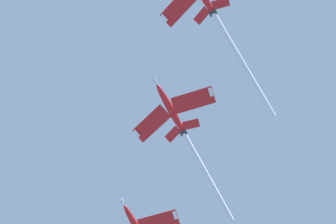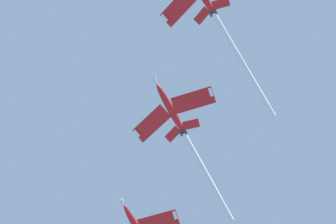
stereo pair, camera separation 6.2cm
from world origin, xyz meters
name	(u,v)px [view 1 (the left image)]	position (x,y,z in m)	size (l,w,h in m)	color
jet_lead	(215,17)	(-23.60, -22.10, 110.31)	(32.58, 19.44, 19.36)	red
jet_second	(182,129)	(-32.05, -43.54, 101.79)	(29.74, 19.37, 17.28)	red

